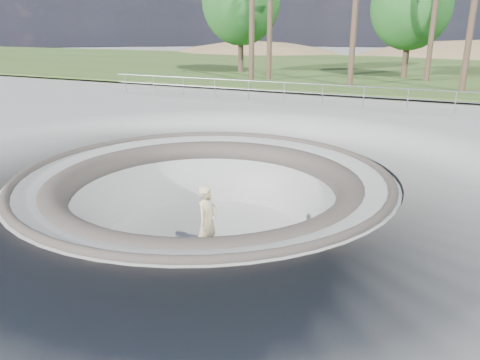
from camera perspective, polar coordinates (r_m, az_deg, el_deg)
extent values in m
plane|color=#999A95|center=(12.93, -4.36, 0.69)|extent=(180.00, 180.00, 0.00)
torus|color=#999A95|center=(13.67, -4.16, -7.33)|extent=(14.00, 14.00, 4.00)
cylinder|color=#999A95|center=(13.65, -4.17, -7.14)|extent=(6.60, 6.60, 0.10)
torus|color=#4B423C|center=(12.94, -4.36, 0.60)|extent=(10.24, 10.24, 0.24)
torus|color=#4B423C|center=(13.07, -4.31, -1.19)|extent=(8.91, 8.91, 0.81)
cube|color=#3A5020|center=(45.29, 17.59, 12.79)|extent=(180.00, 36.00, 0.12)
ellipsoid|color=brown|center=(72.22, 1.81, 10.03)|extent=(50.40, 36.00, 23.40)
ellipsoid|color=brown|center=(71.73, 26.31, 6.95)|extent=(61.60, 44.00, 28.60)
cylinder|color=gray|center=(23.69, 10.10, 11.39)|extent=(25.00, 0.05, 0.05)
cylinder|color=gray|center=(23.74, 10.04, 10.31)|extent=(25.00, 0.05, 0.05)
cube|color=brown|center=(12.51, -3.90, -9.00)|extent=(0.83, 0.30, 0.02)
cylinder|color=silver|center=(12.52, -3.89, -9.14)|extent=(0.05, 0.17, 0.04)
cylinder|color=silver|center=(12.52, -3.89, -9.14)|extent=(0.05, 0.17, 0.04)
cylinder|color=silver|center=(12.53, -3.89, -9.17)|extent=(0.07, 0.04, 0.06)
cylinder|color=silver|center=(12.53, -3.89, -9.17)|extent=(0.07, 0.04, 0.06)
cylinder|color=silver|center=(12.53, -3.89, -9.17)|extent=(0.07, 0.04, 0.06)
cylinder|color=silver|center=(12.53, -3.89, -9.17)|extent=(0.07, 0.04, 0.06)
imported|color=beige|center=(12.10, -3.99, -4.99)|extent=(0.52, 0.73, 1.88)
cylinder|color=brown|center=(32.69, 1.47, 20.93)|extent=(0.36, 0.36, 10.49)
cylinder|color=brown|center=(34.15, 3.67, 19.61)|extent=(0.36, 0.36, 9.09)
cylinder|color=brown|center=(31.21, 13.90, 20.07)|extent=(0.36, 0.36, 9.95)
cylinder|color=brown|center=(35.34, 22.50, 17.38)|extent=(0.36, 0.36, 7.97)
cylinder|color=brown|center=(39.35, 0.10, 16.67)|extent=(0.44, 0.44, 5.25)
ellipsoid|color=#21581E|center=(39.38, 0.10, 21.03)|extent=(6.27, 5.70, 6.84)
cylinder|color=brown|center=(37.67, 19.68, 15.21)|extent=(0.44, 0.44, 4.76)
ellipsoid|color=#21581E|center=(37.67, 20.14, 19.33)|extent=(5.69, 5.17, 6.21)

